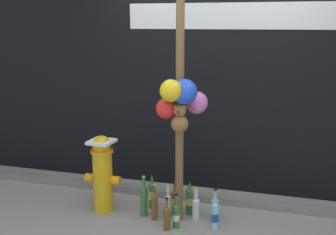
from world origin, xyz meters
name	(u,v)px	position (x,y,z in m)	size (l,w,h in m)	color
building_wall	(215,46)	(0.00, 1.40, 1.70)	(10.00, 0.21, 3.41)	black
curb_strip	(204,198)	(0.00, 0.92, 0.04)	(8.00, 0.12, 0.08)	slate
memorial_post	(180,77)	(-0.16, 0.40, 1.46)	(0.51, 0.56, 2.78)	brown
fire_hydrant	(103,172)	(-0.99, 0.40, 0.44)	(0.39, 0.27, 0.83)	gold
bottle_0	(168,205)	(-0.28, 0.41, 0.14)	(0.06, 0.06, 0.37)	silver
bottle_1	(196,207)	(0.00, 0.48, 0.13)	(0.08, 0.08, 0.34)	silver
bottle_2	(155,206)	(-0.40, 0.35, 0.15)	(0.06, 0.06, 0.39)	brown
bottle_3	(176,215)	(-0.15, 0.25, 0.13)	(0.07, 0.07, 0.35)	#337038
bottle_4	(167,217)	(-0.22, 0.18, 0.13)	(0.07, 0.07, 0.33)	brown
bottle_5	(152,194)	(-0.51, 0.60, 0.15)	(0.08, 0.08, 0.37)	#337038
bottle_6	(215,215)	(0.22, 0.34, 0.14)	(0.07, 0.07, 0.35)	#93CCE0
bottle_7	(144,200)	(-0.53, 0.40, 0.17)	(0.07, 0.07, 0.43)	#337038
bottle_8	(189,200)	(-0.09, 0.56, 0.15)	(0.07, 0.07, 0.36)	#337038
bottle_9	(175,202)	(-0.23, 0.51, 0.14)	(0.07, 0.07, 0.35)	brown
bottle_10	(215,208)	(0.19, 0.49, 0.14)	(0.07, 0.07, 0.34)	#93CCE0
litter_0	(91,185)	(-1.43, 0.99, 0.00)	(0.10, 0.07, 0.01)	#8C99B2
litter_2	(111,213)	(-0.88, 0.35, 0.00)	(0.11, 0.05, 0.01)	#8C99B2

